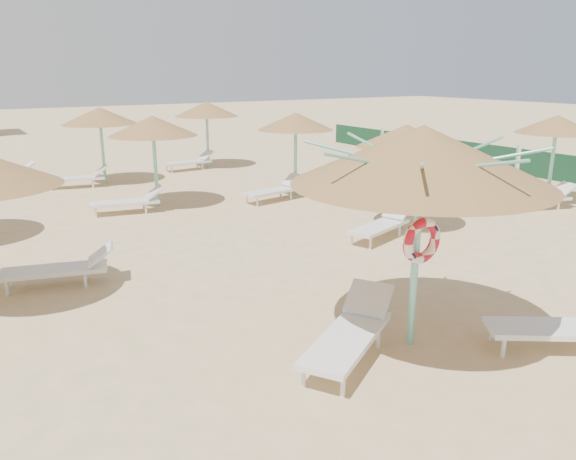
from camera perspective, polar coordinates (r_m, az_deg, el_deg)
ground at (r=8.70m, az=9.03°, el=-11.21°), size 120.00×120.00×0.00m
main_palapa at (r=7.90m, az=13.47°, el=7.33°), size 3.61×3.61×3.23m
lounger_main_a at (r=8.09m, az=6.40°, el=-10.26°), size 2.22×1.73×0.80m
lounger_main_b at (r=9.17m, az=26.51°, el=-8.78°), size 2.11×1.71×0.77m
palapa_field at (r=16.73m, az=-12.42°, el=9.96°), size 19.40×14.14×2.71m
windbreak_fence at (r=25.04m, az=18.74°, el=7.23°), size 0.08×19.84×1.10m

